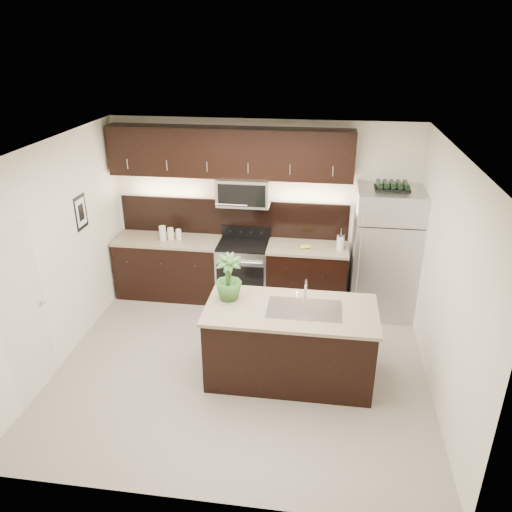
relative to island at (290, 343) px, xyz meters
The scene contains 12 objects.
ground 0.77m from the island, 168.13° to the left, with size 4.50×4.50×0.00m, color gray.
room_walls 1.42m from the island, behind, with size 4.52×4.02×2.71m.
counter_run 2.10m from the island, 120.17° to the left, with size 3.51×0.65×0.94m.
upper_fixtures 2.77m from the island, 117.67° to the left, with size 3.49×0.40×1.66m.
island is the anchor object (origin of this frame).
sink_faucet 0.51m from the island, ahead, with size 0.84×0.50×0.28m.
refrigerator 2.18m from the island, 55.65° to the left, with size 0.90×0.81×1.87m, color #B2B2B7.
wine_rack 2.57m from the island, 55.65° to the left, with size 0.46×0.29×0.11m.
plant 1.06m from the island, 169.65° to the left, with size 0.31×0.31×0.55m, color #305E25.
canisters 2.73m from the island, 137.88° to the left, with size 0.32×0.15×0.22m.
french_press 1.95m from the island, 72.11° to the left, with size 0.11×0.11×0.32m.
bananas 1.80m from the island, 89.12° to the left, with size 0.16×0.13×0.05m, color yellow.
Camera 1 is at (0.89, -5.04, 3.82)m, focal length 35.00 mm.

